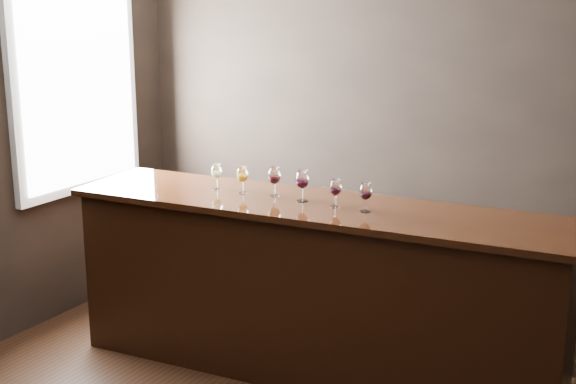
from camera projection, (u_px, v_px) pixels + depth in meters
The scene contains 10 objects.
room_shell at pixel (241, 127), 4.15m from camera, with size 5.02×4.52×2.81m.
bar_counter at pixel (315, 292), 5.28m from camera, with size 3.22×0.70×1.13m, color black.
bar_top at pixel (316, 207), 5.14m from camera, with size 3.33×0.77×0.04m, color black.
back_bar_shelf at pixel (475, 280), 5.73m from camera, with size 2.68×0.40×0.96m, color black.
glass_white at pixel (217, 172), 5.47m from camera, with size 0.07×0.07×0.18m.
glass_amber at pixel (242, 175), 5.37m from camera, with size 0.08×0.08×0.18m.
glass_red_a at pixel (274, 176), 5.29m from camera, with size 0.08×0.08×0.20m.
glass_red_b at pixel (302, 180), 5.16m from camera, with size 0.09×0.09×0.21m.
glass_red_c at pixel (336, 188), 5.02m from camera, with size 0.08×0.08×0.18m.
glass_red_d at pixel (366, 192), 4.92m from camera, with size 0.08×0.08×0.18m.
Camera 1 is at (2.03, -3.31, 2.51)m, focal length 50.00 mm.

